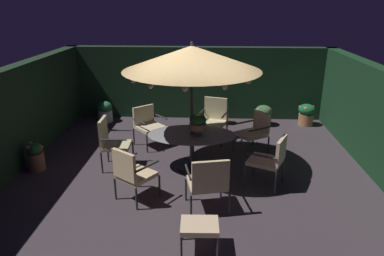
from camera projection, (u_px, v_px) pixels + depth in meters
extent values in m
cube|color=#3C3339|center=(194.00, 170.00, 7.25)|extent=(7.55, 7.32, 0.02)
cube|color=#18311D|center=(199.00, 83.00, 10.19)|extent=(7.55, 0.30, 2.04)
cube|color=black|center=(13.00, 120.00, 7.07)|extent=(0.30, 7.32, 2.04)
cube|color=#16371E|center=(384.00, 126.00, 6.73)|extent=(0.30, 7.32, 2.04)
cylinder|color=#2B2933|center=(192.00, 167.00, 7.35)|extent=(0.59, 0.59, 0.03)
cylinder|color=#2B2933|center=(192.00, 151.00, 7.23)|extent=(0.09, 0.09, 0.71)
ellipsoid|color=gray|center=(192.00, 135.00, 7.10)|extent=(1.78, 1.18, 0.03)
cylinder|color=#2E2A34|center=(192.00, 117.00, 6.98)|extent=(0.06, 0.06, 2.18)
cone|color=tan|center=(192.00, 58.00, 6.58)|extent=(2.63, 2.63, 0.46)
sphere|color=#2E2A34|center=(192.00, 43.00, 6.49)|extent=(0.07, 0.07, 0.07)
sphere|color=#F9DB8C|center=(254.00, 75.00, 6.62)|extent=(0.10, 0.10, 0.10)
sphere|color=#F9DB8C|center=(244.00, 69.00, 7.15)|extent=(0.10, 0.10, 0.10)
sphere|color=#F9DB8C|center=(220.00, 65.00, 7.61)|extent=(0.10, 0.10, 0.10)
sphere|color=#F9DB8C|center=(196.00, 64.00, 7.77)|extent=(0.10, 0.10, 0.10)
sphere|color=#F9DB8C|center=(167.00, 65.00, 7.65)|extent=(0.10, 0.10, 0.10)
sphere|color=#F9DB8C|center=(143.00, 68.00, 7.24)|extent=(0.10, 0.10, 0.10)
sphere|color=#F9DB8C|center=(130.00, 74.00, 6.69)|extent=(0.10, 0.10, 0.10)
sphere|color=#F9DB8C|center=(133.00, 80.00, 6.17)|extent=(0.10, 0.10, 0.10)
sphere|color=#F9DB8C|center=(151.00, 86.00, 5.79)|extent=(0.10, 0.10, 0.10)
sphere|color=#F9DB8C|center=(185.00, 89.00, 5.59)|extent=(0.10, 0.10, 0.10)
sphere|color=#F9DB8C|center=(225.00, 87.00, 5.71)|extent=(0.10, 0.10, 0.10)
sphere|color=#F9DB8C|center=(249.00, 81.00, 6.09)|extent=(0.10, 0.10, 0.10)
cylinder|color=olive|center=(198.00, 132.00, 6.98)|extent=(0.15, 0.15, 0.14)
cylinder|color=#846651|center=(198.00, 126.00, 6.94)|extent=(0.34, 0.34, 0.12)
ellipsoid|color=#24592D|center=(198.00, 120.00, 6.89)|extent=(0.33, 0.33, 0.20)
sphere|color=yellow|center=(198.00, 116.00, 6.87)|extent=(0.12, 0.12, 0.12)
cylinder|color=#312E2F|center=(168.00, 138.00, 8.34)|extent=(0.04, 0.04, 0.42)
cylinder|color=#312E2F|center=(147.00, 144.00, 8.00)|extent=(0.04, 0.04, 0.42)
cylinder|color=#312E2F|center=(154.00, 131.00, 8.76)|extent=(0.04, 0.04, 0.42)
cylinder|color=#312E2F|center=(134.00, 137.00, 8.41)|extent=(0.04, 0.04, 0.42)
cube|color=beige|center=(150.00, 127.00, 8.29)|extent=(0.79, 0.79, 0.07)
cube|color=beige|center=(143.00, 115.00, 8.40)|extent=(0.45, 0.42, 0.43)
cylinder|color=#312E2F|center=(160.00, 116.00, 8.39)|extent=(0.40, 0.43, 0.04)
cylinder|color=#312E2F|center=(139.00, 121.00, 8.04)|extent=(0.40, 0.43, 0.04)
cylinder|color=#2F3135|center=(133.00, 152.00, 7.53)|extent=(0.04, 0.04, 0.45)
cylinder|color=#2F3135|center=(129.00, 163.00, 7.03)|extent=(0.04, 0.04, 0.45)
cylinder|color=#2F3135|center=(108.00, 152.00, 7.53)|extent=(0.04, 0.04, 0.45)
cylinder|color=#2F3135|center=(102.00, 163.00, 7.03)|extent=(0.04, 0.04, 0.45)
cube|color=beige|center=(117.00, 146.00, 7.19)|extent=(0.55, 0.55, 0.07)
cube|color=beige|center=(103.00, 131.00, 7.09)|extent=(0.08, 0.51, 0.54)
cylinder|color=#2F3135|center=(119.00, 130.00, 7.36)|extent=(0.52, 0.06, 0.04)
cylinder|color=#2F3135|center=(113.00, 140.00, 6.86)|extent=(0.52, 0.06, 0.04)
cylinder|color=#29322B|center=(139.00, 177.00, 6.52)|extent=(0.04, 0.04, 0.41)
cylinder|color=#29322B|center=(160.00, 186.00, 6.21)|extent=(0.04, 0.04, 0.41)
cylinder|color=#29322B|center=(115.00, 189.00, 6.11)|extent=(0.04, 0.04, 0.41)
cylinder|color=#29322B|center=(136.00, 199.00, 5.80)|extent=(0.04, 0.04, 0.41)
cube|color=beige|center=(137.00, 175.00, 6.08)|extent=(0.74, 0.74, 0.07)
cube|color=beige|center=(124.00, 166.00, 5.79)|extent=(0.45, 0.34, 0.50)
cylinder|color=#29322B|center=(126.00, 158.00, 6.15)|extent=(0.34, 0.45, 0.04)
cylinder|color=#29322B|center=(147.00, 166.00, 5.84)|extent=(0.34, 0.45, 0.04)
cylinder|color=#2E2E2E|center=(186.00, 190.00, 6.08)|extent=(0.04, 0.04, 0.42)
cylinder|color=#2E2E2E|center=(221.00, 187.00, 6.17)|extent=(0.04, 0.04, 0.42)
cylinder|color=#2E2E2E|center=(191.00, 207.00, 5.56)|extent=(0.04, 0.04, 0.42)
cylinder|color=#2E2E2E|center=(229.00, 204.00, 5.66)|extent=(0.04, 0.04, 0.42)
cube|color=beige|center=(207.00, 183.00, 5.78)|extent=(0.70, 0.66, 0.07)
cube|color=beige|center=(211.00, 176.00, 5.44)|extent=(0.59, 0.18, 0.49)
cylinder|color=#2E2E2E|center=(188.00, 172.00, 5.66)|extent=(0.15, 0.53, 0.04)
cylinder|color=#2E2E2E|center=(226.00, 169.00, 5.75)|extent=(0.15, 0.53, 0.04)
cylinder|color=#313233|center=(244.00, 176.00, 6.51)|extent=(0.04, 0.04, 0.45)
cylinder|color=#313233|center=(254.00, 165.00, 6.95)|extent=(0.04, 0.04, 0.45)
cylinder|color=#313233|center=(275.00, 183.00, 6.25)|extent=(0.04, 0.04, 0.45)
cylinder|color=#313233|center=(283.00, 171.00, 6.69)|extent=(0.04, 0.04, 0.45)
cube|color=beige|center=(265.00, 161.00, 6.51)|extent=(0.74, 0.72, 0.07)
cube|color=beige|center=(281.00, 151.00, 6.30)|extent=(0.27, 0.49, 0.47)
cylinder|color=#313233|center=(261.00, 156.00, 6.22)|extent=(0.52, 0.27, 0.04)
cylinder|color=#313233|center=(270.00, 145.00, 6.66)|extent=(0.52, 0.27, 0.04)
cylinder|color=#2D2F30|center=(248.00, 151.00, 7.63)|extent=(0.04, 0.04, 0.42)
cylinder|color=#2D2F30|center=(233.00, 143.00, 8.07)|extent=(0.04, 0.04, 0.42)
cylinder|color=#2D2F30|center=(268.00, 146.00, 7.90)|extent=(0.04, 0.04, 0.42)
cylinder|color=#2D2F30|center=(253.00, 138.00, 8.33)|extent=(0.04, 0.04, 0.42)
cube|color=beige|center=(251.00, 134.00, 7.90)|extent=(0.75, 0.74, 0.07)
cube|color=beige|center=(262.00, 121.00, 7.94)|extent=(0.32, 0.46, 0.44)
cylinder|color=#2D2F30|center=(260.00, 129.00, 7.61)|extent=(0.48, 0.32, 0.04)
cylinder|color=#2D2F30|center=(244.00, 122.00, 8.04)|extent=(0.48, 0.32, 0.04)
cylinder|color=#2A2C2E|center=(221.00, 138.00, 8.30)|extent=(0.04, 0.04, 0.43)
cylinder|color=#2A2C2E|center=(197.00, 135.00, 8.48)|extent=(0.04, 0.04, 0.43)
cylinder|color=#2A2C2E|center=(227.00, 131.00, 8.78)|extent=(0.04, 0.04, 0.43)
cylinder|color=#2A2C2E|center=(204.00, 128.00, 8.96)|extent=(0.04, 0.04, 0.43)
cube|color=beige|center=(213.00, 123.00, 8.54)|extent=(0.70, 0.67, 0.07)
cube|color=beige|center=(216.00, 108.00, 8.67)|extent=(0.56, 0.22, 0.54)
cylinder|color=#2A2C2E|center=(225.00, 114.00, 8.36)|extent=(0.18, 0.51, 0.04)
cylinder|color=#2A2C2E|center=(201.00, 112.00, 8.55)|extent=(0.18, 0.51, 0.04)
cylinder|color=#2E2E2E|center=(183.00, 230.00, 5.08)|extent=(0.03, 0.03, 0.34)
cylinder|color=#2E2E2E|center=(216.00, 230.00, 5.07)|extent=(0.03, 0.03, 0.34)
cylinder|color=#2E2E2E|center=(181.00, 248.00, 4.72)|extent=(0.03, 0.03, 0.34)
cylinder|color=#2E2E2E|center=(218.00, 248.00, 4.71)|extent=(0.03, 0.03, 0.34)
cube|color=beige|center=(200.00, 226.00, 4.83)|extent=(0.53, 0.43, 0.08)
cylinder|color=olive|center=(263.00, 120.00, 9.79)|extent=(0.45, 0.45, 0.27)
ellipsoid|color=#326E39|center=(264.00, 111.00, 9.70)|extent=(0.46, 0.46, 0.33)
sphere|color=red|center=(268.00, 110.00, 9.66)|extent=(0.10, 0.10, 0.10)
sphere|color=#D73444|center=(266.00, 109.00, 9.83)|extent=(0.09, 0.09, 0.09)
sphere|color=#C12640|center=(260.00, 110.00, 9.84)|extent=(0.10, 0.10, 0.10)
sphere|color=red|center=(257.00, 110.00, 9.68)|extent=(0.07, 0.07, 0.07)
sphere|color=#C52345|center=(261.00, 109.00, 9.58)|extent=(0.10, 0.10, 0.10)
sphere|color=red|center=(269.00, 110.00, 9.54)|extent=(0.07, 0.07, 0.07)
cylinder|color=#A96E48|center=(306.00, 119.00, 9.79)|extent=(0.40, 0.40, 0.31)
ellipsoid|color=#195C33|center=(307.00, 110.00, 9.70)|extent=(0.45, 0.45, 0.31)
sphere|color=orange|center=(313.00, 107.00, 9.68)|extent=(0.08, 0.08, 0.08)
sphere|color=orange|center=(310.00, 106.00, 9.80)|extent=(0.10, 0.10, 0.10)
sphere|color=orange|center=(303.00, 106.00, 9.76)|extent=(0.07, 0.07, 0.07)
sphere|color=orange|center=(300.00, 107.00, 9.73)|extent=(0.07, 0.07, 0.07)
sphere|color=orange|center=(306.00, 109.00, 9.53)|extent=(0.08, 0.08, 0.08)
sphere|color=orange|center=(311.00, 110.00, 9.54)|extent=(0.09, 0.09, 0.09)
cylinder|color=#9E6047|center=(37.00, 161.00, 7.18)|extent=(0.32, 0.32, 0.38)
ellipsoid|color=#255C27|center=(35.00, 149.00, 7.09)|extent=(0.32, 0.32, 0.22)
sphere|color=#EE4263|center=(41.00, 147.00, 7.09)|extent=(0.07, 0.07, 0.07)
sphere|color=#D14F72|center=(37.00, 146.00, 7.14)|extent=(0.09, 0.09, 0.09)
sphere|color=#D1436A|center=(30.00, 144.00, 7.12)|extent=(0.10, 0.10, 0.10)
sphere|color=#E1547F|center=(28.00, 148.00, 6.99)|extent=(0.09, 0.09, 0.09)
sphere|color=#EB5B7F|center=(34.00, 150.00, 7.01)|extent=(0.10, 0.10, 0.10)
cylinder|color=silver|center=(105.00, 116.00, 10.05)|extent=(0.40, 0.40, 0.33)
ellipsoid|color=#246A3E|center=(105.00, 107.00, 9.95)|extent=(0.41, 0.41, 0.29)
sphere|color=#D45D6A|center=(108.00, 104.00, 9.91)|extent=(0.08, 0.08, 0.08)
sphere|color=#DA5E61|center=(105.00, 104.00, 10.05)|extent=(0.10, 0.10, 0.10)
sphere|color=#E94267|center=(101.00, 105.00, 9.92)|extent=(0.09, 0.09, 0.09)
sphere|color=#D1466C|center=(103.00, 106.00, 9.80)|extent=(0.06, 0.06, 0.06)
cylinder|color=#AE6442|center=(222.00, 118.00, 9.89)|extent=(0.35, 0.35, 0.33)
ellipsoid|color=#1F5626|center=(222.00, 109.00, 9.80)|extent=(0.38, 0.38, 0.26)
sphere|color=#C3283A|center=(226.00, 109.00, 9.77)|extent=(0.08, 0.08, 0.08)
sphere|color=#C33A39|center=(221.00, 105.00, 9.91)|extent=(0.10, 0.10, 0.10)
sphere|color=#CD3639|center=(221.00, 107.00, 9.67)|extent=(0.07, 0.07, 0.07)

